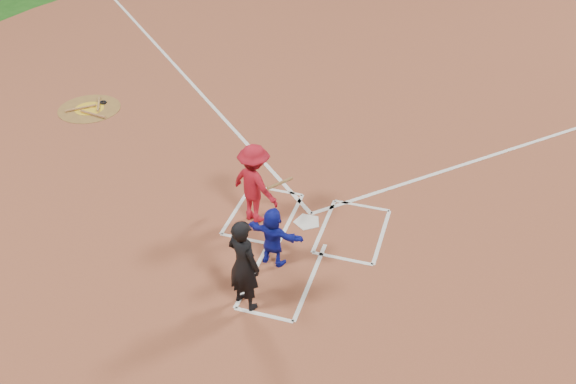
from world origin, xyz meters
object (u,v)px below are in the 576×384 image
(batter_at_plate, at_px, (255,184))
(home_plate, at_px, (307,222))
(on_deck_circle, at_px, (89,109))
(catcher, at_px, (273,237))
(umpire, at_px, (244,264))

(batter_at_plate, bearing_deg, home_plate, 11.13)
(home_plate, bearing_deg, on_deck_circle, -23.45)
(home_plate, relative_size, catcher, 0.48)
(on_deck_circle, bearing_deg, batter_at_plate, -28.62)
(home_plate, bearing_deg, batter_at_plate, 11.13)
(home_plate, bearing_deg, catcher, 78.46)
(on_deck_circle, bearing_deg, umpire, -40.35)
(home_plate, relative_size, umpire, 0.32)
(catcher, bearing_deg, batter_at_plate, -47.39)
(home_plate, distance_m, on_deck_circle, 7.78)
(on_deck_circle, height_order, catcher, catcher)
(on_deck_circle, relative_size, batter_at_plate, 0.95)
(catcher, xyz_separation_m, batter_at_plate, (-0.79, 1.19, 0.27))
(home_plate, height_order, batter_at_plate, batter_at_plate)
(umpire, bearing_deg, catcher, -71.61)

